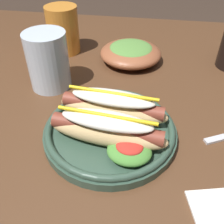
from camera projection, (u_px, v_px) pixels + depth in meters
dining_table at (117, 134)px, 0.60m from camera, size 1.25×1.01×0.74m
hot_dog_plate at (110, 125)px, 0.44m from camera, size 0.23×0.23×0.08m
water_cup at (48, 61)px, 0.55m from camera, size 0.09×0.09×0.12m
extra_cup at (63, 30)px, 0.68m from camera, size 0.08×0.08×0.12m
side_bowl at (131, 52)px, 0.66m from camera, size 0.16×0.16×0.05m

